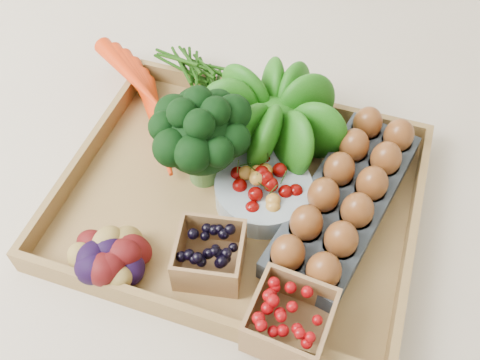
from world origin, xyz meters
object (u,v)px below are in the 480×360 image
(broccoli, at_px, (202,152))
(egg_carton, at_px, (344,203))
(tray, at_px, (240,200))
(cherry_bowl, at_px, (263,192))

(broccoli, bearing_deg, egg_carton, 1.53)
(tray, relative_size, cherry_bowl, 3.59)
(tray, bearing_deg, egg_carton, 9.57)
(tray, relative_size, egg_carton, 1.60)
(broccoli, height_order, egg_carton, broccoli)
(cherry_bowl, distance_m, egg_carton, 0.13)
(cherry_bowl, bearing_deg, tray, -167.76)
(tray, height_order, broccoli, broccoli)
(broccoli, xyz_separation_m, cherry_bowl, (0.11, -0.01, -0.04))
(broccoli, bearing_deg, cherry_bowl, -7.19)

